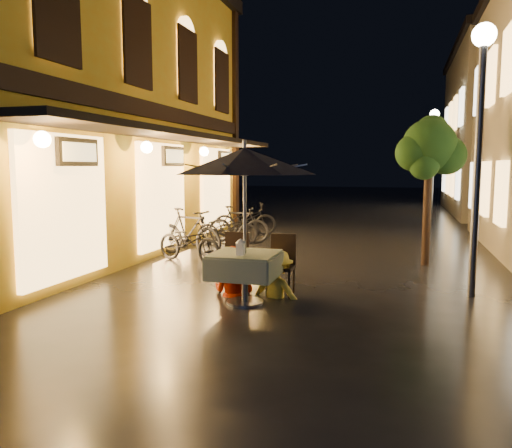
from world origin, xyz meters
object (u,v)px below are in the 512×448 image
(cafe_table, at_px, (245,265))
(person_yellow, at_px, (277,251))
(patio_umbrella, at_px, (245,161))
(bicycle_0, at_px, (189,242))
(streetlamp_near, at_px, (480,111))
(person_orange, at_px, (234,247))
(table_lantern, at_px, (241,246))

(cafe_table, height_order, person_yellow, person_yellow)
(patio_umbrella, xyz_separation_m, bicycle_0, (-2.14, 2.76, -1.69))
(streetlamp_near, xyz_separation_m, cafe_table, (-3.36, -1.41, -2.33))
(streetlamp_near, xyz_separation_m, person_orange, (-3.71, -0.90, -2.15))
(person_orange, bearing_deg, streetlamp_near, -153.74)
(table_lantern, bearing_deg, bicycle_0, 125.77)
(streetlamp_near, xyz_separation_m, person_yellow, (-2.99, -0.86, -2.19))
(streetlamp_near, bearing_deg, person_orange, -166.30)
(patio_umbrella, xyz_separation_m, person_orange, (-0.35, 0.51, -1.38))
(patio_umbrella, height_order, bicycle_0, patio_umbrella)
(streetlamp_near, xyz_separation_m, table_lantern, (-3.36, -1.62, -2.00))
(person_yellow, distance_m, bicycle_0, 3.35)
(cafe_table, relative_size, patio_umbrella, 0.40)
(streetlamp_near, relative_size, patio_umbrella, 1.72)
(patio_umbrella, distance_m, table_lantern, 1.25)
(streetlamp_near, distance_m, patio_umbrella, 3.72)
(table_lantern, height_order, person_yellow, person_yellow)
(patio_umbrella, xyz_separation_m, person_yellow, (0.36, 0.55, -1.42))
(cafe_table, height_order, person_orange, person_orange)
(table_lantern, xyz_separation_m, person_orange, (-0.35, 0.71, -0.15))
(person_orange, height_order, person_yellow, person_orange)
(person_orange, xyz_separation_m, bicycle_0, (-1.79, 2.25, -0.31))
(cafe_table, xyz_separation_m, table_lantern, (0.00, -0.21, 0.33))
(person_yellow, relative_size, bicycle_0, 0.83)
(patio_umbrella, bearing_deg, streetlamp_near, 22.80)
(streetlamp_near, height_order, bicycle_0, streetlamp_near)
(streetlamp_near, distance_m, table_lantern, 4.23)
(bicycle_0, bearing_deg, person_orange, -121.64)
(bicycle_0, bearing_deg, table_lantern, -124.32)
(patio_umbrella, height_order, person_yellow, patio_umbrella)
(table_lantern, height_order, person_orange, person_orange)
(table_lantern, relative_size, person_orange, 0.16)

